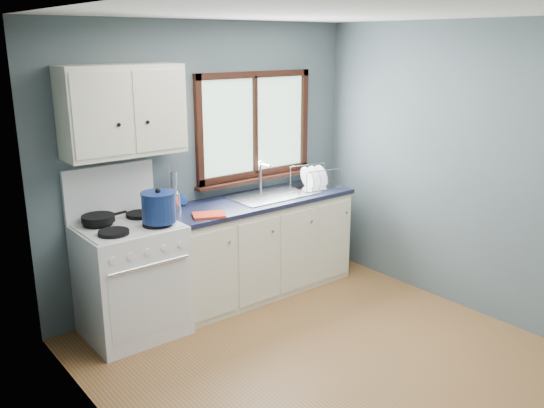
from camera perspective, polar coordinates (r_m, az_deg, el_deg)
floor at (r=4.44m, az=7.02°, el=-15.97°), size 3.20×3.60×0.02m
ceiling at (r=3.78m, az=8.36°, el=18.57°), size 3.20×3.60×0.02m
wall_back at (r=5.30m, az=-6.58°, el=4.10°), size 3.20×0.02×2.50m
wall_left at (r=3.03m, az=-14.19°, el=-5.35°), size 0.02×3.60×2.50m
wall_right at (r=5.18m, az=20.16°, el=2.94°), size 0.02×3.60×2.50m
gas_range at (r=4.81m, az=-13.81°, el=-6.96°), size 0.76×0.69×1.36m
base_cabinets at (r=5.47m, az=-1.36°, el=-4.58°), size 1.85×0.60×0.88m
countertop at (r=5.32m, az=-1.38°, el=0.36°), size 1.89×0.64×0.04m
sink at (r=5.44m, az=0.12°, el=0.27°), size 0.84×0.46×0.44m
window at (r=5.53m, az=-1.70°, el=7.05°), size 1.36×0.10×1.03m
upper_cabinets at (r=4.66m, az=-14.55°, el=8.94°), size 0.95×0.35×0.70m
skillet at (r=4.69m, az=-16.81°, el=-1.37°), size 0.40×0.30×0.05m
stockpot at (r=4.55m, az=-11.15°, el=-0.27°), size 0.31×0.31×0.27m
utensil_crock at (r=4.99m, az=-9.73°, el=0.28°), size 0.16×0.16×0.40m
thermos at (r=5.00m, az=-9.76°, el=1.33°), size 0.09×0.09×0.33m
soap_bottle at (r=5.09m, az=-8.80°, el=1.02°), size 0.12×0.12×0.23m
dish_towel at (r=4.80m, az=-6.28°, el=-1.09°), size 0.32×0.28×0.02m
dish_rack at (r=5.70m, az=4.27°, el=2.20°), size 0.47×0.39×0.22m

